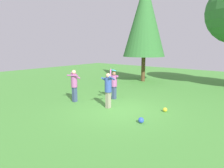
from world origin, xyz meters
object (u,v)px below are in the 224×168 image
Objects in this scene: frisbee at (114,70)px; ball_yellow at (165,110)px; ball_blue at (141,120)px; person_catcher at (108,87)px; person_bystander at (74,83)px; person_thrower at (114,83)px; tree_left at (145,19)px.

frisbee is 3.20m from ball_yellow.
frisbee is 1.61× the size of ball_blue.
person_catcher is 0.98× the size of person_bystander.
person_bystander is 4.96m from ball_yellow.
ball_yellow is at bearing -79.29° from person_catcher.
frisbee is (0.65, -0.84, 0.86)m from person_thrower.
person_bystander is (-2.16, -0.32, 0.02)m from person_catcher.
person_bystander reaches higher than person_catcher.
person_thrower is at bearing 174.59° from ball_yellow.
person_thrower is 8.53× the size of ball_yellow.
ball_yellow is at bearing 46.63° from person_thrower.
ball_blue is (3.15, -2.22, -0.83)m from person_thrower.
tree_left is at bearing 108.77° from frisbee.
person_bystander is at bearing -161.74° from ball_yellow.
person_catcher is at bearing -74.70° from frisbee.
tree_left is at bearing 66.39° from person_bystander.
person_catcher is 8.47× the size of ball_yellow.
person_thrower is at bearing 127.96° from frisbee.
frisbee reaches higher than person_bystander.
tree_left reaches higher than person_bystander.
frisbee reaches higher than person_catcher.
ball_yellow is 0.02× the size of tree_left.
ball_blue is at bearing 16.84° from person_thrower.
ball_blue is at bearing -29.01° from frisbee.
frisbee is 1.81× the size of ball_yellow.
ball_blue is at bearing -122.28° from person_catcher.
ball_yellow is (4.62, 1.53, -0.95)m from person_bystander.
ball_blue is 11.17m from tree_left.
ball_blue is at bearing -31.79° from person_bystander.
frisbee is 0.04× the size of tree_left.
person_thrower is at bearing 27.46° from person_bystander.
person_bystander is at bearing -86.71° from tree_left.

